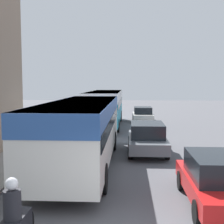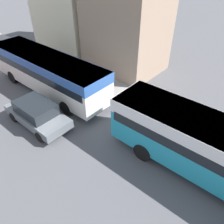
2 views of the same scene
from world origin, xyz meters
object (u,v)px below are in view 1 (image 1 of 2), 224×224
at_px(bus_lead, 82,124).
at_px(pedestrian_near_curb, 64,113).
at_px(car_far_curb, 143,114).
at_px(car_distant, 218,179).
at_px(car_crossing, 147,138).
at_px(bus_following, 105,103).

height_order(bus_lead, pedestrian_near_curb, bus_lead).
height_order(car_far_curb, car_distant, car_distant).
relative_size(bus_lead, car_crossing, 2.39).
height_order(bus_lead, car_far_curb, bus_lead).
bearing_deg(car_distant, pedestrian_near_curb, 114.90).
xyz_separation_m(car_far_curb, pedestrian_near_curb, (-7.01, -2.16, 0.26)).
distance_m(bus_lead, car_crossing, 4.15).
relative_size(bus_following, car_crossing, 2.43).
relative_size(car_crossing, pedestrian_near_curb, 2.78).
height_order(car_distant, pedestrian_near_curb, pedestrian_near_curb).
distance_m(bus_following, pedestrian_near_curb, 4.03).
distance_m(bus_lead, car_far_curb, 16.47).
relative_size(car_distant, pedestrian_near_curb, 2.62).
bearing_deg(car_far_curb, bus_lead, -101.48).
xyz_separation_m(bus_lead, pedestrian_near_curb, (-3.74, 13.94, -0.87)).
bearing_deg(car_distant, car_crossing, 103.93).
distance_m(car_far_curb, car_distant, 20.27).
distance_m(car_far_curb, pedestrian_near_curb, 7.34).
xyz_separation_m(bus_lead, car_distant, (4.64, -4.12, -1.07)).
bearing_deg(car_crossing, car_far_curb, 88.59).
height_order(bus_following, car_distant, bus_following).
bearing_deg(car_distant, bus_following, 105.48).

